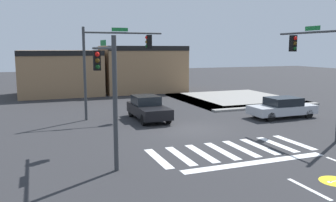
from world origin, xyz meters
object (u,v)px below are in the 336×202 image
object	(u,v)px
traffic_signal_northwest	(113,55)
car_black	(148,108)
traffic_signal_southeast	(318,59)
car_silver	(282,107)
traffic_signal_southwest	(105,76)

from	to	relation	value
traffic_signal_northwest	car_black	distance (m)	4.25
traffic_signal_southeast	car_silver	bearing A→B (deg)	-18.74
traffic_signal_southwest	car_black	size ratio (longest dim) A/B	1.17
traffic_signal_southeast	traffic_signal_southwest	distance (m)	11.52
traffic_signal_northwest	traffic_signal_southwest	world-z (taller)	traffic_signal_northwest
traffic_signal_southwest	car_silver	size ratio (longest dim) A/B	1.13
traffic_signal_southwest	car_silver	bearing A→B (deg)	-70.50
traffic_signal_southwest	car_silver	world-z (taller)	traffic_signal_southwest
traffic_signal_southeast	car_silver	size ratio (longest dim) A/B	1.32
traffic_signal_northwest	traffic_signal_southwest	size ratio (longest dim) A/B	1.17
traffic_signal_southwest	car_black	distance (m)	8.86
traffic_signal_northwest	car_silver	bearing A→B (deg)	-20.21
traffic_signal_northwest	car_black	xyz separation A→B (m)	(1.97, -1.34, -3.51)
traffic_signal_southwest	traffic_signal_northwest	bearing A→B (deg)	-14.49
car_black	traffic_signal_southeast	bearing A→B (deg)	45.22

